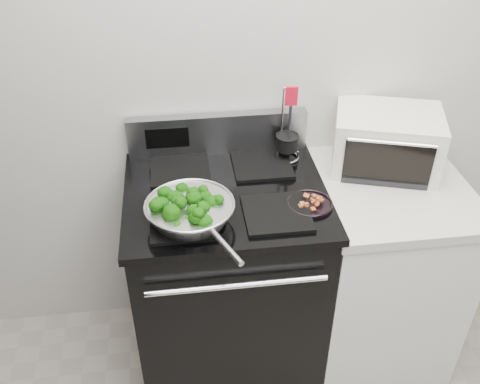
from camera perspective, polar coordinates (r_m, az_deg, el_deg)
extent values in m
cube|color=#B9B6AF|center=(2.23, 5.24, 14.11)|extent=(4.00, 0.02, 2.70)
cube|color=black|center=(2.40, -1.36, -9.60)|extent=(0.76, 0.66, 0.92)
cube|color=black|center=(2.09, -1.54, -0.33)|extent=(0.79, 0.69, 0.03)
cube|color=#99999E|center=(2.29, -2.40, 6.23)|extent=(0.76, 0.05, 0.18)
cube|color=black|center=(1.93, -6.03, -3.08)|extent=(0.24, 0.24, 0.01)
cube|color=black|center=(1.96, 3.93, -2.29)|extent=(0.24, 0.24, 0.01)
cube|color=black|center=(2.21, -6.41, 2.35)|extent=(0.24, 0.24, 0.01)
cube|color=black|center=(2.24, 2.33, 2.98)|extent=(0.24, 0.24, 0.01)
cube|color=white|center=(2.55, 14.30, -8.23)|extent=(0.60, 0.66, 0.88)
cube|color=beige|center=(2.27, 15.95, 0.27)|extent=(0.62, 0.68, 0.04)
torus|color=silver|center=(1.89, -5.40, -1.32)|extent=(0.32, 0.32, 0.01)
cylinder|color=silver|center=(1.72, -1.55, -5.79)|extent=(0.10, 0.19, 0.02)
cylinder|color=black|center=(2.02, 7.43, -1.32)|extent=(0.17, 0.17, 0.01)
cylinder|color=black|center=(2.26, 5.04, 5.27)|extent=(0.09, 0.09, 0.06)
cylinder|color=black|center=(2.22, 5.14, 7.01)|extent=(0.01, 0.01, 0.20)
cube|color=red|center=(2.16, 5.34, 10.30)|extent=(0.05, 0.02, 0.08)
cube|color=white|center=(2.32, 15.32, 5.35)|extent=(0.50, 0.43, 0.25)
cube|color=black|center=(2.19, 16.74, 2.98)|extent=(0.33, 0.11, 0.17)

